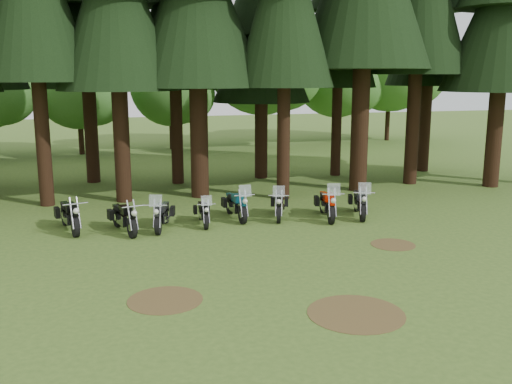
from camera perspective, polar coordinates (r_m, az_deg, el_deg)
ground at (r=16.37m, az=0.53°, el=-7.08°), size 120.00×120.00×0.00m
pine_back_4 at (r=29.51m, az=0.54°, el=17.44°), size 4.94×4.94×13.78m
decid_3 at (r=39.97m, az=-16.98°, el=10.04°), size 6.12×5.95×7.65m
decid_4 at (r=41.62m, az=-8.13°, el=10.27°), size 5.93×5.76×7.41m
decid_5 at (r=42.54m, az=1.13°, el=12.91°), size 8.45×8.21×10.56m
decid_6 at (r=46.12m, az=8.58°, el=11.41°), size 7.06×6.86×8.82m
decid_7 at (r=48.09m, az=13.81°, el=12.42°), size 8.44×8.20×10.55m
dirt_patch_0 at (r=13.94m, az=-9.07°, el=-10.61°), size 1.80×1.80×0.01m
dirt_patch_1 at (r=18.55m, az=13.53°, el=-5.13°), size 1.40×1.40×0.01m
dirt_patch_2 at (r=13.24m, az=9.96°, el=-11.87°), size 2.20×2.20×0.01m
motorcycle_0 at (r=20.51m, az=-18.14°, el=-2.33°), size 0.69×2.44×1.00m
motorcycle_1 at (r=19.85m, az=-13.05°, el=-2.58°), size 0.70×2.30×0.95m
motorcycle_2 at (r=20.04m, az=-9.37°, el=-2.31°), size 0.94×2.25×1.43m
motorcycle_3 at (r=20.43m, az=-5.29°, el=-2.11°), size 0.42×2.00×1.25m
motorcycle_4 at (r=21.15m, az=-2.00°, el=-1.38°), size 0.45×2.36×1.48m
motorcycle_5 at (r=21.29m, az=2.34°, el=-1.35°), size 1.04×2.23×1.43m
motorcycle_6 at (r=21.36m, az=7.13°, el=-1.28°), size 0.85×2.45×1.55m
motorcycle_7 at (r=21.86m, az=10.34°, el=-1.11°), size 1.06×2.36×1.51m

